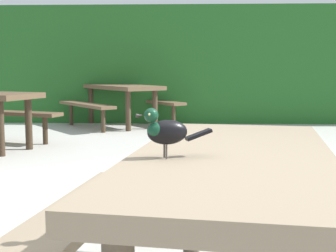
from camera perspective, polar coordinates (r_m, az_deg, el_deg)
hedge_wall at (r=9.99m, az=2.44°, el=7.05°), size 28.00×1.41×2.21m
picnic_table_foreground at (r=2.01m, az=7.36°, el=-8.08°), size 1.91×1.94×0.74m
bird_grackle at (r=1.78m, az=-0.53°, el=-0.50°), size 0.28×0.13×0.18m
picnic_table_mid_right at (r=8.98m, az=-5.42°, el=3.54°), size 2.37×2.38×0.74m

